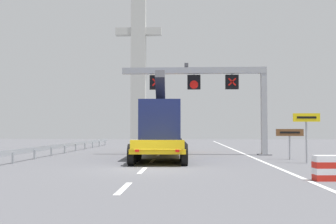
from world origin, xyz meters
name	(u,v)px	position (x,y,z in m)	size (l,w,h in m)	color
ground	(146,169)	(0.00, 0.00, 0.00)	(112.00, 112.00, 0.00)	#5B5B60
lane_markings	(163,151)	(-0.10, 15.36, 0.01)	(0.20, 45.32, 0.01)	silver
edge_line_right	(243,153)	(6.20, 12.00, 0.01)	(0.20, 63.00, 0.01)	silver
overhead_lane_gantry	(213,85)	(3.84, 10.23, 5.06)	(10.66, 0.90, 6.63)	#9EA0A5
heavy_haul_truck_yellow	(162,127)	(0.20, 9.10, 1.99)	(3.39, 14.13, 5.30)	yellow
exit_sign_yellow	(306,126)	(8.39, 3.46, 2.03)	(1.44, 0.15, 2.71)	#9EA0A5
tourist_info_sign_brown	(290,136)	(8.16, 6.06, 1.43)	(1.65, 0.15, 1.86)	#9EA0A5
crash_barrier_striped	(328,168)	(6.91, -3.84, 0.45)	(1.03, 0.57, 0.90)	red
guardrail_left	(70,145)	(-7.45, 13.13, 0.56)	(0.13, 30.26, 0.76)	#999EA3
bridge_pylon_distant	(139,50)	(-7.33, 58.08, 17.31)	(9.00, 2.00, 33.84)	#B7B7B2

